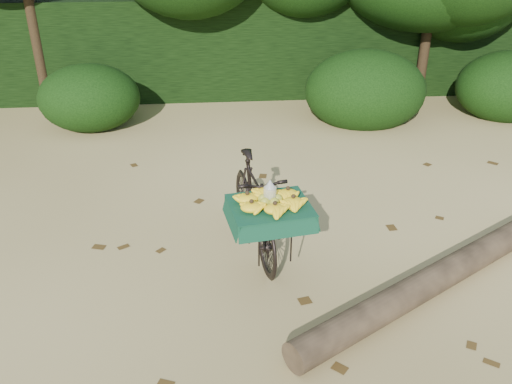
{
  "coord_description": "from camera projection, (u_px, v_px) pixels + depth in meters",
  "views": [
    {
      "loc": [
        -1.05,
        -4.25,
        3.23
      ],
      "look_at": [
        -0.66,
        0.32,
        0.8
      ],
      "focal_mm": 38.0,
      "sensor_mm": 36.0,
      "label": 1
    }
  ],
  "objects": [
    {
      "name": "ground",
      "position": [
        326.0,
        276.0,
        5.33
      ],
      "size": [
        80.0,
        80.0,
        0.0
      ],
      "primitive_type": "plane",
      "color": "tan",
      "rests_on": "ground"
    },
    {
      "name": "vendor_bicycle",
      "position": [
        255.0,
        206.0,
        5.52
      ],
      "size": [
        0.86,
        1.81,
        1.01
      ],
      "rotation": [
        0.0,
        0.0,
        0.16
      ],
      "color": "black",
      "rests_on": "ground"
    },
    {
      "name": "fallen_log",
      "position": [
        447.0,
        273.0,
        5.15
      ],
      "size": [
        3.39,
        2.19,
        0.27
      ],
      "primitive_type": "cylinder",
      "rotation": [
        1.57,
        0.0,
        -1.03
      ],
      "color": "brown",
      "rests_on": "ground"
    },
    {
      "name": "hedge_backdrop",
      "position": [
        264.0,
        41.0,
        10.45
      ],
      "size": [
        26.0,
        1.8,
        1.8
      ],
      "primitive_type": "cube",
      "color": "black",
      "rests_on": "ground"
    },
    {
      "name": "bush_clumps",
      "position": [
        305.0,
        95.0,
        8.94
      ],
      "size": [
        8.8,
        1.7,
        0.9
      ],
      "primitive_type": null,
      "color": "black",
      "rests_on": "ground"
    },
    {
      "name": "leaf_litter",
      "position": [
        314.0,
        239.0,
        5.9
      ],
      "size": [
        7.0,
        7.3,
        0.01
      ],
      "primitive_type": null,
      "color": "#442F12",
      "rests_on": "ground"
    }
  ]
}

